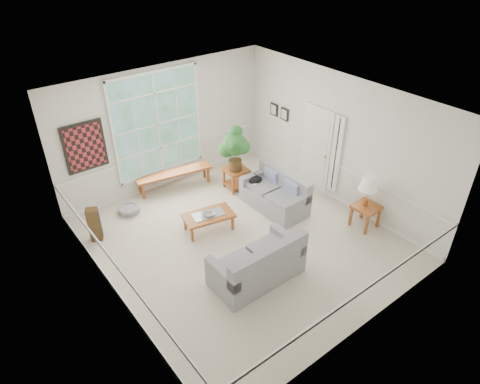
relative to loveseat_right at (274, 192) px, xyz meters
The scene contains 24 objects.
floor 1.46m from the loveseat_right, 159.90° to the right, with size 5.50×6.00×0.01m, color beige.
ceiling 2.92m from the loveseat_right, 159.90° to the right, with size 5.50×6.00×0.02m, color white.
wall_back 3.04m from the loveseat_right, 117.48° to the left, with size 5.50×0.02×3.00m, color silver.
wall_front 3.87m from the loveseat_right, 110.64° to the right, with size 5.50×0.02×3.00m, color silver.
wall_left 4.23m from the loveseat_right, behind, with size 0.02×6.00×3.00m, color silver.
wall_right 1.86m from the loveseat_right, 18.43° to the right, with size 0.02×6.00×3.00m, color silver.
window_back 3.15m from the loveseat_right, 121.34° to the left, with size 2.30×0.08×2.40m, color white.
entry_door 1.54m from the loveseat_right, ahead, with size 0.08×0.90×2.10m, color white.
door_sidelight 1.65m from the loveseat_right, 20.01° to the right, with size 0.08×0.26×1.90m, color white.
wall_art 4.25m from the loveseat_right, 142.85° to the left, with size 0.90×0.06×1.10m, color #5A191D.
wall_frame_near 2.20m from the loveseat_right, 42.24° to the left, with size 0.04×0.26×0.32m, color black.
wall_frame_far 2.45m from the loveseat_right, 50.05° to the left, with size 0.04×0.26×0.32m, color black.
loveseat_right is the anchor object (origin of this frame).
loveseat_front 2.35m from the loveseat_right, 139.62° to the right, with size 1.70×0.88×0.92m, color gray.
coffee_table 1.69m from the loveseat_right, behind, with size 1.06×0.58×0.40m, color brown.
pewter_bowl 1.68m from the loveseat_right, behind, with size 0.28×0.28×0.07m, color gray.
window_bench 2.57m from the loveseat_right, 122.06° to the left, with size 1.91×0.37×0.44m, color brown.
end_table 1.25m from the loveseat_right, 97.86° to the left, with size 0.55×0.55×0.55m, color brown.
houseplant 1.39m from the loveseat_right, 100.10° to the left, with size 0.64×0.64×1.10m, color #255B25, non-canonical shape.
side_table 2.05m from the loveseat_right, 57.85° to the right, with size 0.52×0.52×0.53m, color brown.
table_lamp 2.05m from the loveseat_right, 57.57° to the right, with size 0.40×0.40×0.68m, color white, non-canonical shape.
pet_bed 3.36m from the loveseat_right, 145.30° to the left, with size 0.50×0.50×0.15m, color gray.
floor_speaker 3.97m from the loveseat_right, 159.27° to the left, with size 0.24×0.19×0.77m, color #412C15.
cat 0.58m from the loveseat_right, 99.66° to the left, with size 0.36×0.25×0.17m, color black.
Camera 1 is at (-4.34, -5.52, 5.72)m, focal length 32.00 mm.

